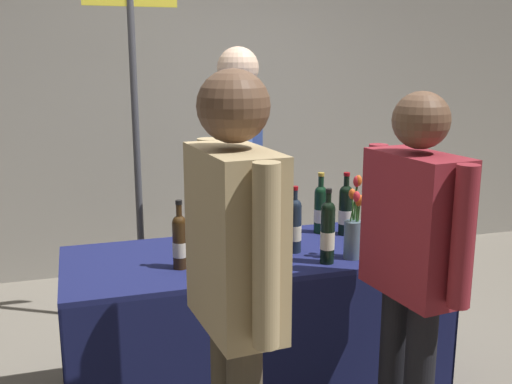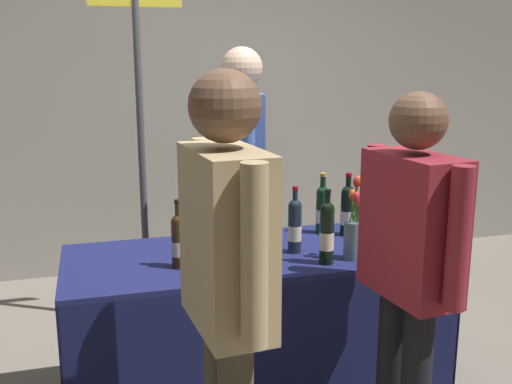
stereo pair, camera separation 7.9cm
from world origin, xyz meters
TOP-DOWN VIEW (x-y plane):
  - back_partition at (0.00, 2.13)m, footprint 7.22×0.12m
  - tasting_table at (0.00, 0.00)m, footprint 1.83×0.74m
  - featured_wine_bottle at (0.54, 0.14)m, footprint 0.07×0.07m
  - display_bottle_0 at (0.18, -0.05)m, footprint 0.07×0.07m
  - display_bottle_1 at (0.43, 0.21)m, footprint 0.07×0.07m
  - display_bottle_2 at (-0.39, -0.12)m, footprint 0.07×0.07m
  - display_bottle_3 at (-0.20, 0.16)m, footprint 0.07×0.07m
  - display_bottle_4 at (0.27, -0.25)m, footprint 0.07×0.07m
  - display_bottle_5 at (-0.14, -0.06)m, footprint 0.07×0.07m
  - display_bottle_6 at (-0.06, -0.18)m, footprint 0.07×0.07m
  - wine_glass_near_vendor at (0.77, 0.08)m, footprint 0.07×0.07m
  - flower_vase at (0.41, -0.22)m, footprint 0.08×0.08m
  - brochure_stand at (0.74, -0.18)m, footprint 0.12×0.13m
  - vendor_presenter at (0.12, 0.74)m, footprint 0.27×0.64m
  - taster_foreground_right at (0.43, -0.70)m, footprint 0.26×0.59m
  - taster_foreground_left at (-0.34, -0.86)m, footprint 0.25×0.59m
  - booth_signpost at (-0.45, 1.05)m, footprint 0.55×0.04m

SIDE VIEW (x-z plane):
  - tasting_table at x=0.00m, z-range 0.15..0.93m
  - brochure_stand at x=0.74m, z-range 0.78..0.95m
  - wine_glass_near_vendor at x=0.77m, z-range 0.81..0.94m
  - display_bottle_3 at x=-0.20m, z-range 0.76..1.06m
  - display_bottle_2 at x=-0.39m, z-range 0.75..1.07m
  - display_bottle_1 at x=0.43m, z-range 0.75..1.08m
  - display_bottle_0 at x=0.18m, z-range 0.76..1.08m
  - featured_wine_bottle at x=0.54m, z-range 0.75..1.09m
  - flower_vase at x=0.41m, z-range 0.72..1.12m
  - display_bottle_5 at x=-0.14m, z-range 0.76..1.09m
  - display_bottle_4 at x=0.27m, z-range 0.76..1.11m
  - display_bottle_6 at x=-0.06m, z-range 0.75..1.12m
  - taster_foreground_right at x=0.43m, z-range 0.16..1.74m
  - taster_foreground_left at x=-0.34m, z-range 0.17..1.85m
  - vendor_presenter at x=0.12m, z-range 0.20..1.97m
  - booth_signpost at x=-0.45m, z-range 0.26..2.46m
  - back_partition at x=0.00m, z-range 0.00..2.73m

